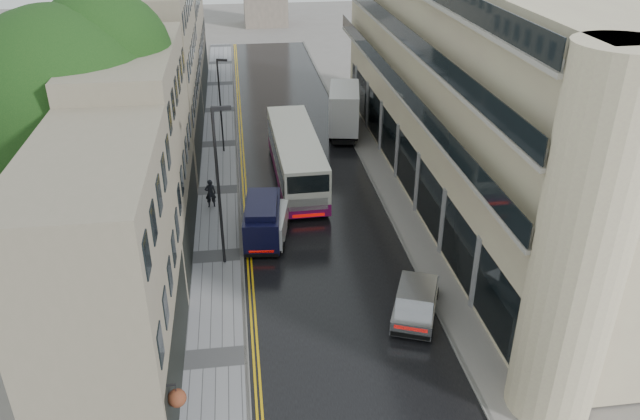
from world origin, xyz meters
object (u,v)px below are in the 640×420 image
object	(u,v)px
cream_bus	(282,180)
navy_van	(245,234)
pedestrian	(210,193)
tree_far	(119,80)
silver_hatchback	(394,317)
white_lorry	(331,117)
lamp_post_far	(221,107)
white_van	(255,237)
lamp_post_near	(219,190)
tree_near	(71,139)

from	to	relation	value
cream_bus	navy_van	xyz separation A→B (m)	(-2.52, -5.68, -0.42)
cream_bus	pedestrian	distance (m)	4.54
tree_far	navy_van	bearing A→B (deg)	-59.80
silver_hatchback	pedestrian	bearing A→B (deg)	143.93
white_lorry	lamp_post_far	xyz separation A→B (m)	(-8.37, -1.31, 1.61)
white_van	lamp_post_near	world-z (taller)	lamp_post_near
tree_near	lamp_post_far	xyz separation A→B (m)	(6.99, 14.26, -3.33)
silver_hatchback	pedestrian	world-z (taller)	pedestrian
tree_far	lamp_post_far	world-z (taller)	tree_far
white_van	tree_near	bearing A→B (deg)	-171.58
cream_bus	tree_near	bearing A→B (deg)	-155.72
cream_bus	white_van	world-z (taller)	cream_bus
white_van	navy_van	distance (m)	0.72
tree_near	white_lorry	xyz separation A→B (m)	(15.36, 15.57, -4.95)
pedestrian	lamp_post_near	distance (m)	7.46
pedestrian	navy_van	bearing A→B (deg)	102.30
silver_hatchback	lamp_post_near	xyz separation A→B (m)	(-7.60, 6.77, 3.62)
white_van	lamp_post_near	xyz separation A→B (m)	(-1.73, -1.12, 3.56)
tree_near	silver_hatchback	xyz separation A→B (m)	(14.63, -8.23, -6.13)
white_lorry	tree_far	bearing A→B (deg)	-160.11
silver_hatchback	pedestrian	xyz separation A→B (m)	(-8.41, 13.37, 0.23)
lamp_post_near	lamp_post_far	bearing A→B (deg)	87.12
lamp_post_far	tree_near	bearing A→B (deg)	-99.96
white_van	lamp_post_near	size ratio (longest dim) A/B	0.43
white_lorry	pedestrian	size ratio (longest dim) A/B	4.07
white_lorry	pedestrian	distance (m)	13.90
white_van	lamp_post_near	distance (m)	4.11
navy_van	white_lorry	bearing A→B (deg)	71.60
pedestrian	lamp_post_far	xyz separation A→B (m)	(0.77, 9.12, 2.57)
white_van	lamp_post_far	xyz separation A→B (m)	(-1.77, 14.61, 2.74)
white_van	pedestrian	xyz separation A→B (m)	(-2.53, 5.48, 0.18)
white_lorry	lamp_post_near	xyz separation A→B (m)	(-8.33, -17.03, 2.43)
white_van	lamp_post_far	distance (m)	14.97
tree_far	silver_hatchback	distance (m)	26.18
tree_far	lamp_post_far	bearing A→B (deg)	10.68
tree_near	silver_hatchback	size ratio (longest dim) A/B	3.29
white_lorry	lamp_post_near	distance (m)	19.12
tree_near	lamp_post_near	size ratio (longest dim) A/B	1.61
navy_van	lamp_post_near	distance (m)	3.49
silver_hatchback	white_van	bearing A→B (deg)	148.46
tree_near	pedestrian	size ratio (longest dim) A/B	7.50
silver_hatchback	pedestrian	distance (m)	15.80
navy_van	tree_far	bearing A→B (deg)	125.69
tree_near	tree_far	xyz separation A→B (m)	(0.30, 13.00, -0.72)
tree_far	white_lorry	size ratio (longest dim) A/B	1.65
tree_far	navy_van	xyz separation A→B (m)	(7.90, -13.58, -4.97)
cream_bus	lamp_post_far	world-z (taller)	lamp_post_far
tree_far	white_van	size ratio (longest dim) A/B	3.33
tree_near	tree_far	distance (m)	13.02
white_van	lamp_post_far	bearing A→B (deg)	107.57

